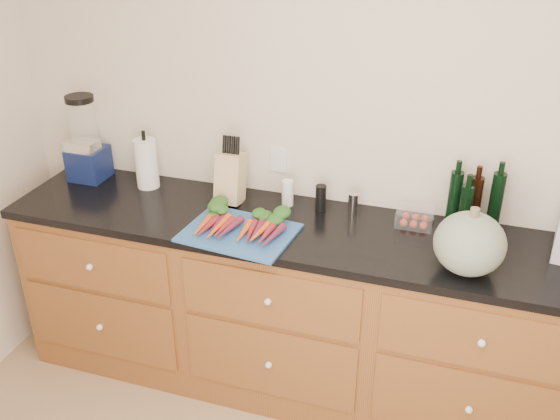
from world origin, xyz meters
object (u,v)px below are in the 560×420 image
(carrots, at_px, (242,223))
(knife_block, at_px, (230,178))
(squash, at_px, (470,244))
(blender_appliance, at_px, (86,143))
(cutting_board, at_px, (239,233))
(paper_towel, at_px, (146,163))
(tomato_box, at_px, (415,217))

(carrots, height_order, knife_block, knife_block)
(squash, xyz_separation_m, blender_appliance, (-1.96, 0.31, 0.07))
(carrots, distance_m, knife_block, 0.32)
(cutting_board, bearing_deg, squash, 0.18)
(squash, xyz_separation_m, paper_towel, (-1.62, 0.32, 0.00))
(blender_appliance, height_order, knife_block, blender_appliance)
(squash, bearing_deg, knife_block, 165.49)
(paper_towel, bearing_deg, blender_appliance, -179.59)
(carrots, xyz_separation_m, knife_block, (-0.16, 0.26, 0.09))
(squash, bearing_deg, tomato_box, 127.18)
(carrots, relative_size, tomato_box, 2.24)
(carrots, distance_m, paper_towel, 0.70)
(cutting_board, height_order, blender_appliance, blender_appliance)
(carrots, distance_m, squash, 0.99)
(blender_appliance, distance_m, tomato_box, 1.72)
(paper_towel, distance_m, tomato_box, 1.37)
(cutting_board, bearing_deg, carrots, 90.00)
(cutting_board, distance_m, squash, 1.00)
(blender_appliance, distance_m, paper_towel, 0.35)
(cutting_board, bearing_deg, blender_appliance, 161.98)
(squash, relative_size, blender_appliance, 0.63)
(cutting_board, relative_size, blender_appliance, 1.07)
(paper_towel, bearing_deg, carrots, -24.28)
(carrots, distance_m, blender_appliance, 1.03)
(cutting_board, bearing_deg, tomato_box, 24.03)
(paper_towel, relative_size, knife_block, 1.04)
(cutting_board, height_order, knife_block, knife_block)
(carrots, height_order, squash, squash)
(knife_block, xyz_separation_m, tomato_box, (0.90, 0.03, -0.08))
(carrots, relative_size, blender_appliance, 0.82)
(cutting_board, distance_m, tomato_box, 0.81)
(tomato_box, bearing_deg, carrots, -158.34)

